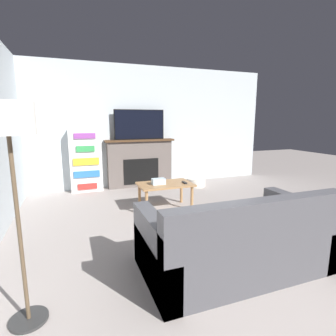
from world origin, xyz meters
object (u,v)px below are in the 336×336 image
(fireplace, at_px, (140,163))
(storage_basket, at_px, (196,182))
(coffee_table, at_px, (165,187))
(tv, at_px, (139,125))
(couch, at_px, (235,243))
(floor_lamp, at_px, (9,138))
(bookshelf, at_px, (86,161))

(fireplace, height_order, storage_basket, fireplace)
(coffee_table, distance_m, storage_basket, 1.73)
(tv, xyz_separation_m, couch, (0.05, -3.66, -1.12))
(floor_lamp, bearing_deg, couch, 1.79)
(floor_lamp, bearing_deg, tv, 63.68)
(tv, bearing_deg, coffee_table, -89.63)
(couch, bearing_deg, coffee_table, 91.11)
(bookshelf, distance_m, storage_basket, 2.48)
(fireplace, height_order, bookshelf, bookshelf)
(bookshelf, height_order, floor_lamp, floor_lamp)
(tv, height_order, floor_lamp, tv)
(storage_basket, bearing_deg, bookshelf, 169.61)
(coffee_table, xyz_separation_m, floor_lamp, (-1.85, -2.05, 1.01))
(fireplace, relative_size, tv, 1.39)
(couch, height_order, storage_basket, couch)
(couch, relative_size, storage_basket, 4.26)
(bookshelf, bearing_deg, coffee_table, -54.28)
(tv, relative_size, bookshelf, 0.85)
(tv, bearing_deg, bookshelf, -179.87)
(coffee_table, bearing_deg, couch, -88.89)
(tv, relative_size, coffee_table, 1.23)
(fireplace, xyz_separation_m, couch, (0.05, -3.67, -0.25))
(floor_lamp, relative_size, storage_basket, 3.76)
(bookshelf, bearing_deg, couch, -71.38)
(fireplace, bearing_deg, floor_lamp, -116.20)
(couch, distance_m, floor_lamp, 2.19)
(tv, xyz_separation_m, bookshelf, (-1.18, -0.00, -0.74))
(couch, height_order, bookshelf, bookshelf)
(fireplace, height_order, floor_lamp, floor_lamp)
(fireplace, bearing_deg, storage_basket, -20.97)
(bookshelf, bearing_deg, tv, 0.13)
(floor_lamp, height_order, storage_basket, floor_lamp)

